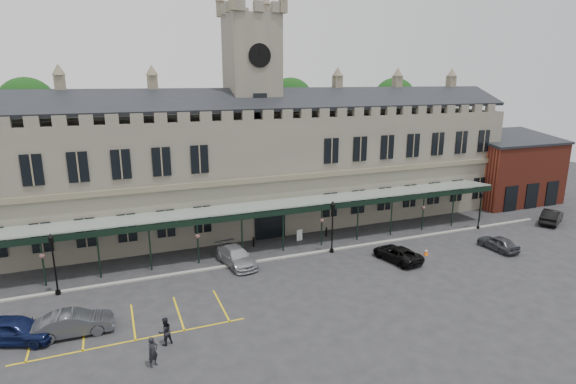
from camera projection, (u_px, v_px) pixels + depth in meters
name	position (u px, v px, depth m)	size (l,w,h in m)	color
ground	(316.00, 281.00, 35.98)	(140.00, 140.00, 0.00)	#252527
station_building	(254.00, 167.00, 48.72)	(60.00, 10.36, 17.30)	#625D51
clock_tower	(253.00, 105.00, 47.18)	(5.60, 5.60, 24.80)	#625D51
canopy	(282.00, 226.00, 42.11)	(50.00, 4.10, 4.30)	#8C9E93
brick_annex	(508.00, 170.00, 58.95)	(12.40, 8.36, 9.23)	maroon
kerb	(290.00, 256.00, 40.92)	(60.00, 0.40, 0.12)	gray
parking_markings	(134.00, 325.00, 29.57)	(16.00, 6.00, 0.01)	gold
tree_behind_left	(28.00, 108.00, 47.40)	(6.00, 6.00, 16.00)	#332314
tree_behind_mid	(291.00, 103.00, 58.26)	(6.00, 6.00, 16.00)	#332314
tree_behind_right	(394.00, 100.00, 64.05)	(6.00, 6.00, 16.00)	#332314
lamp_post_left	(53.00, 259.00, 33.10)	(0.46, 0.46, 4.86)	black
lamp_post_mid	(332.00, 222.00, 41.33)	(0.47, 0.47, 4.99)	black
lamp_post_right	(480.00, 207.00, 48.12)	(0.40, 0.40, 4.20)	black
traffic_cone	(426.00, 252.00, 41.30)	(0.39, 0.39, 0.62)	#FF6108
sign_board	(300.00, 235.00, 45.00)	(0.65, 0.18, 1.13)	black
bollard_left	(254.00, 242.00, 43.34)	(0.17, 0.17, 0.95)	black
bollard_right	(326.00, 232.00, 46.17)	(0.17, 0.17, 0.97)	black
car_left_a	(15.00, 330.00, 27.49)	(1.96, 4.87, 1.66)	#0D153A
car_left_b	(74.00, 323.00, 28.34)	(1.64, 4.70, 1.55)	#393B40
car_taxi	(236.00, 256.00, 39.06)	(2.14, 5.26, 1.53)	#97999E
car_van	(397.00, 254.00, 39.96)	(2.21, 4.78, 1.33)	black
car_right_a	(498.00, 243.00, 42.52)	(1.62, 4.03, 1.37)	#393B40
car_right_b	(552.00, 216.00, 50.33)	(1.71, 4.91, 1.62)	black
person_a	(153.00, 352.00, 25.15)	(0.65, 0.43, 1.79)	black
person_b	(165.00, 331.00, 27.21)	(0.86, 0.67, 1.78)	black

